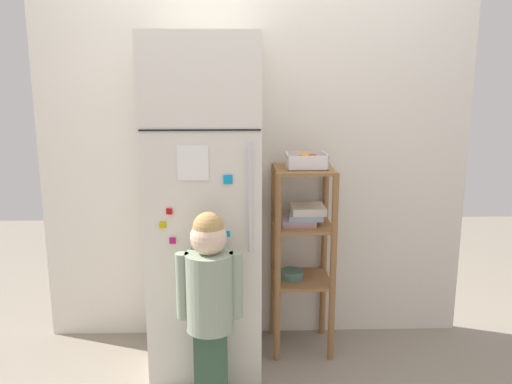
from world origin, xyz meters
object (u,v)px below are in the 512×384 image
object	(u,v)px
pantry_shelf_unit	(302,238)
fruit_bin	(307,161)
refrigerator	(205,206)
child_standing	(210,291)

from	to	relation	value
pantry_shelf_unit	fruit_bin	bearing A→B (deg)	-39.99
pantry_shelf_unit	fruit_bin	xyz separation A→B (m)	(0.02, -0.01, 0.45)
refrigerator	child_standing	world-z (taller)	refrigerator
child_standing	pantry_shelf_unit	xyz separation A→B (m)	(0.50, 0.56, 0.08)
refrigerator	pantry_shelf_unit	distance (m)	0.60
refrigerator	pantry_shelf_unit	bearing A→B (deg)	12.52
pantry_shelf_unit	fruit_bin	distance (m)	0.45
child_standing	fruit_bin	size ratio (longest dim) A/B	4.43
child_standing	fruit_bin	xyz separation A→B (m)	(0.52, 0.54, 0.53)
refrigerator	pantry_shelf_unit	size ratio (longest dim) A/B	1.66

